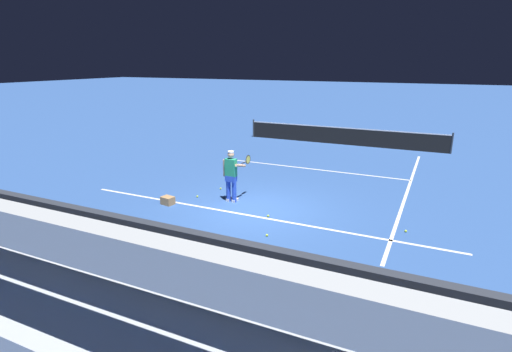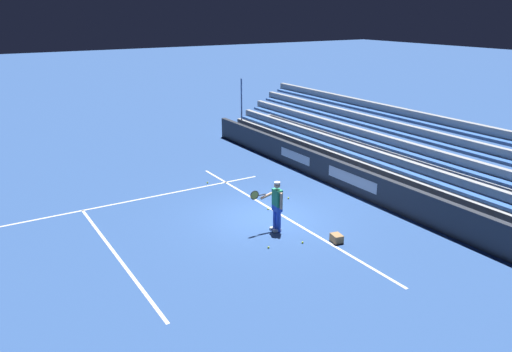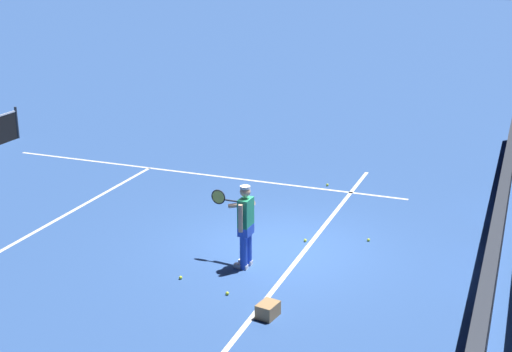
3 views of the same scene
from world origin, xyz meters
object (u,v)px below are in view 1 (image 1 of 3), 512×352
tennis_ball_by_box (267,235)px  ball_box_cardboard (168,200)px  tennis_ball_stray_back (221,189)px  tennis_ball_midcourt (268,216)px  tennis_ball_far_left (197,196)px  tennis_net (343,136)px  tennis_ball_near_player (406,231)px  tennis_player (232,176)px

tennis_ball_by_box → ball_box_cardboard: bearing=167.1°
tennis_ball_stray_back → tennis_ball_midcourt: bearing=-32.9°
tennis_ball_far_left → tennis_net: (2.35, 11.06, 0.46)m
tennis_ball_far_left → tennis_net: 11.32m
ball_box_cardboard → tennis_ball_by_box: bearing=-12.9°
tennis_ball_near_player → tennis_net: (-4.41, 11.07, 0.46)m
tennis_ball_far_left → tennis_ball_near_player: 6.76m
tennis_ball_stray_back → tennis_ball_near_player: same height
tennis_ball_by_box → tennis_player: bearing=136.7°
ball_box_cardboard → tennis_ball_far_left: (0.49, 0.98, -0.10)m
tennis_player → tennis_net: tennis_player is taller
tennis_ball_far_left → tennis_net: size_ratio=0.01×
tennis_ball_far_left → tennis_ball_stray_back: 1.14m
tennis_ball_near_player → tennis_net: 11.93m
tennis_ball_midcourt → tennis_ball_far_left: bearing=168.4°
ball_box_cardboard → tennis_ball_by_box: size_ratio=6.06×
tennis_player → tennis_ball_far_left: bearing=-172.7°
tennis_ball_far_left → tennis_ball_midcourt: same height
tennis_ball_midcourt → tennis_ball_near_player: same height
tennis_ball_midcourt → tennis_net: bearing=92.8°
tennis_ball_midcourt → tennis_net: tennis_net is taller
ball_box_cardboard → tennis_ball_stray_back: bearing=69.8°
tennis_ball_midcourt → tennis_ball_near_player: bearing=8.7°
tennis_ball_far_left → tennis_ball_by_box: (3.43, -1.88, 0.00)m
tennis_ball_by_box → tennis_ball_midcourt: bearing=112.1°
tennis_ball_far_left → tennis_ball_stray_back: same height
tennis_ball_stray_back → tennis_ball_midcourt: size_ratio=1.00×
tennis_ball_midcourt → tennis_ball_by_box: bearing=-67.9°
tennis_ball_by_box → tennis_ball_near_player: 3.81m
tennis_net → tennis_ball_stray_back: bearing=-101.7°
tennis_ball_far_left → tennis_ball_by_box: same height
ball_box_cardboard → tennis_ball_far_left: 1.10m
tennis_ball_stray_back → tennis_ball_far_left: bearing=-104.2°
ball_box_cardboard → tennis_ball_stray_back: (0.77, 2.09, -0.10)m
tennis_player → tennis_ball_midcourt: 2.00m
tennis_ball_stray_back → tennis_net: bearing=78.3°
ball_box_cardboard → tennis_ball_near_player: bearing=7.6°
tennis_ball_midcourt → tennis_ball_near_player: size_ratio=1.00×
tennis_ball_by_box → tennis_ball_near_player: size_ratio=1.00×
tennis_player → ball_box_cardboard: tennis_player is taller
tennis_ball_stray_back → tennis_ball_midcourt: (2.63, -1.70, 0.00)m
tennis_ball_by_box → tennis_net: size_ratio=0.01×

